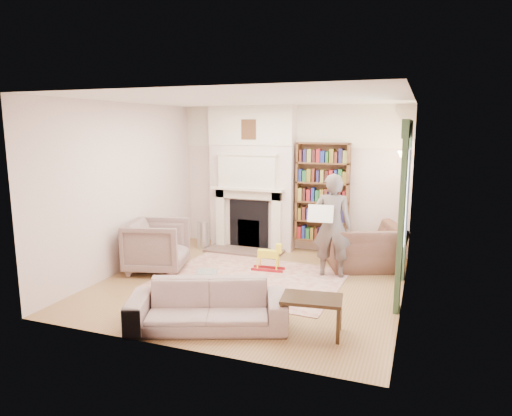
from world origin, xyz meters
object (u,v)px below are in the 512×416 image
at_px(armchair_left, 157,246).
at_px(man_reading, 332,226).
at_px(armchair_reading, 364,247).
at_px(sofa, 208,305).
at_px(rocking_horse, 268,257).
at_px(bookcase, 322,192).
at_px(coffee_table, 312,315).
at_px(paraffin_heater, 203,235).

distance_m(armchair_left, man_reading, 2.92).
relative_size(armchair_reading, man_reading, 0.70).
distance_m(sofa, rocking_horse, 2.33).
distance_m(bookcase, rocking_horse, 1.81).
relative_size(sofa, coffee_table, 2.71).
xyz_separation_m(sofa, man_reading, (1.03, 2.43, 0.56)).
xyz_separation_m(coffee_table, rocking_horse, (-1.24, 2.07, 0.02)).
xyz_separation_m(armchair_reading, armchair_left, (-3.25, -1.33, 0.05)).
bearing_deg(paraffin_heater, sofa, -62.36).
height_order(armchair_left, paraffin_heater, armchair_left).
bearing_deg(bookcase, man_reading, -71.23).
relative_size(sofa, rocking_horse, 3.48).
distance_m(man_reading, coffee_table, 2.26).
xyz_separation_m(armchair_reading, paraffin_heater, (-3.19, 0.24, -0.11)).
height_order(armchair_reading, rocking_horse, armchair_reading).
height_order(armchair_reading, paraffin_heater, armchair_reading).
distance_m(sofa, coffee_table, 1.25).
bearing_deg(man_reading, armchair_reading, -131.77).
height_order(coffee_table, paraffin_heater, paraffin_heater).
xyz_separation_m(armchair_left, rocking_horse, (1.75, 0.64, -0.19)).
bearing_deg(bookcase, armchair_left, -138.53).
xyz_separation_m(armchair_reading, sofa, (-1.48, -3.03, -0.11)).
xyz_separation_m(man_reading, rocking_horse, (-1.05, -0.09, -0.60)).
relative_size(armchair_left, paraffin_heater, 1.73).
height_order(bookcase, coffee_table, bookcase).
bearing_deg(armchair_left, coffee_table, -131.02).
relative_size(bookcase, armchair_reading, 1.56).
height_order(armchair_left, rocking_horse, armchair_left).
height_order(armchair_left, sofa, armchair_left).
xyz_separation_m(armchair_left, man_reading, (2.80, 0.73, 0.41)).
relative_size(paraffin_heater, rocking_horse, 1.01).
distance_m(sofa, man_reading, 2.69).
xyz_separation_m(bookcase, armchair_reading, (0.91, -0.74, -0.79)).
height_order(sofa, rocking_horse, sofa).
height_order(sofa, paraffin_heater, sofa).
distance_m(armchair_reading, sofa, 3.37).
xyz_separation_m(bookcase, armchair_left, (-2.34, -2.07, -0.74)).
distance_m(bookcase, man_reading, 1.46).
bearing_deg(coffee_table, sofa, -175.16).
bearing_deg(rocking_horse, man_reading, 0.12).
bearing_deg(armchair_reading, paraffin_heater, -26.50).
distance_m(armchair_reading, coffee_table, 2.78).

